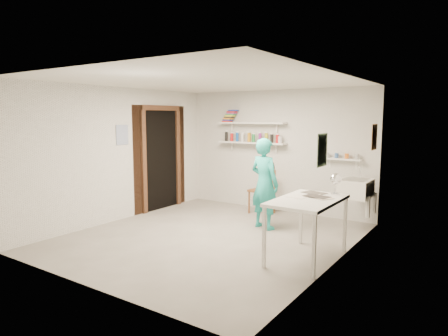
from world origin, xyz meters
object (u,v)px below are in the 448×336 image
Objects in this scene: work_table at (307,229)px; desk_lamp at (336,179)px; man at (264,184)px; wooden_chair at (262,191)px; belfast_sink at (355,188)px; wall_clock at (268,167)px.

work_table is 0.82m from desk_lamp.
wooden_chair is at bearing -45.67° from man.
belfast_sink reaches higher than work_table.
man is at bearing -149.17° from belfast_sink.
belfast_sink is 0.49× the size of work_table.
wall_clock is at bearing -157.48° from belfast_sink.
belfast_sink is at bearing -135.67° from man.
desk_lamp is at bearing -85.96° from belfast_sink.
wall_clock is at bearing -47.82° from wooden_chair.
wooden_chair is at bearing 143.46° from desk_lamp.
desk_lamp is (0.09, -1.29, 0.33)m from belfast_sink.
man is (-1.29, -0.77, 0.06)m from belfast_sink.
wall_clock is at bearing 152.77° from desk_lamp.
wall_clock reaches higher than work_table.
belfast_sink is 1.50m from man.
belfast_sink is 2.19× the size of wall_clock.
belfast_sink is at bearing 86.47° from work_table.
belfast_sink is at bearing 2.89° from wooden_chair.
wall_clock is 0.22× the size of work_table.
desk_lamp is at bearing -13.72° from wall_clock.
man reaches higher than work_table.
desk_lamp reaches higher than work_table.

